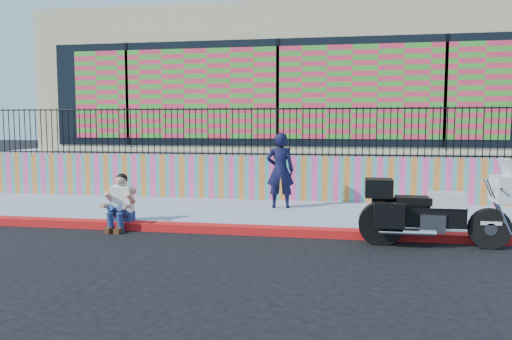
# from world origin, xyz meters

# --- Properties ---
(ground) EXTENTS (90.00, 90.00, 0.00)m
(ground) POSITION_xyz_m (0.00, 0.00, 0.00)
(ground) COLOR black
(ground) RESTS_ON ground
(red_curb) EXTENTS (16.00, 0.30, 0.15)m
(red_curb) POSITION_xyz_m (0.00, 0.00, 0.07)
(red_curb) COLOR #B60D16
(red_curb) RESTS_ON ground
(sidewalk) EXTENTS (16.00, 3.00, 0.15)m
(sidewalk) POSITION_xyz_m (0.00, 1.65, 0.07)
(sidewalk) COLOR #8B94A7
(sidewalk) RESTS_ON ground
(mural_wall) EXTENTS (16.00, 0.20, 1.10)m
(mural_wall) POSITION_xyz_m (0.00, 3.25, 0.70)
(mural_wall) COLOR #FD428A
(mural_wall) RESTS_ON sidewalk
(metal_fence) EXTENTS (15.80, 0.04, 1.20)m
(metal_fence) POSITION_xyz_m (0.00, 3.25, 1.85)
(metal_fence) COLOR black
(metal_fence) RESTS_ON mural_wall
(elevated_platform) EXTENTS (16.00, 10.00, 1.25)m
(elevated_platform) POSITION_xyz_m (0.00, 8.35, 0.62)
(elevated_platform) COLOR #8B94A7
(elevated_platform) RESTS_ON ground
(storefront_building) EXTENTS (14.00, 8.06, 4.00)m
(storefront_building) POSITION_xyz_m (0.00, 8.13, 3.25)
(storefront_building) COLOR #C9B586
(storefront_building) RESTS_ON elevated_platform
(police_motorcycle) EXTENTS (2.41, 0.80, 1.50)m
(police_motorcycle) POSITION_xyz_m (3.20, -0.40, 0.63)
(police_motorcycle) COLOR black
(police_motorcycle) RESTS_ON ground
(police_officer) EXTENTS (0.66, 0.48, 1.70)m
(police_officer) POSITION_xyz_m (0.33, 2.11, 1.00)
(police_officer) COLOR black
(police_officer) RESTS_ON sidewalk
(seated_man) EXTENTS (0.54, 0.71, 1.06)m
(seated_man) POSITION_xyz_m (-2.51, -0.10, 0.45)
(seated_man) COLOR navy
(seated_man) RESTS_ON ground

